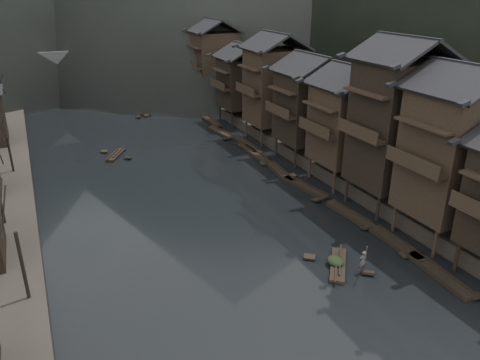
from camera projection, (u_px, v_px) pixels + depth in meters
water at (260, 277)px, 35.79m from camera, size 300.00×300.00×0.00m
right_bank at (334, 106)px, 82.40m from camera, size 40.00×200.00×1.80m
stilt_houses at (318, 92)px, 55.02m from camera, size 9.00×67.60×16.79m
bare_trees at (1, 140)px, 45.87m from camera, size 3.82×74.38×7.63m
moored_sampans at (257, 153)px, 61.29m from camera, size 2.95×65.76×0.47m
midriver_boats at (134, 113)px, 80.50m from camera, size 13.61×41.55×0.44m
stone_bridge at (99, 68)px, 94.15m from camera, size 40.00×6.00×9.00m
hero_sampan at (338, 265)px, 36.98m from camera, size 4.01×4.83×0.44m
cargo_heap at (336, 257)px, 36.86m from camera, size 1.19×1.55×0.71m
boatman at (363, 259)px, 35.73m from camera, size 0.68×0.47×1.78m
bamboo_pole at (369, 226)px, 34.75m from camera, size 1.85×2.13×3.70m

